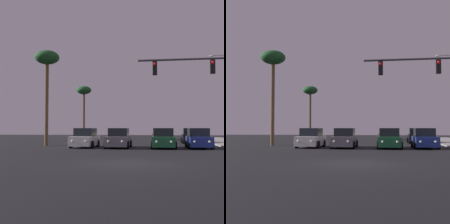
# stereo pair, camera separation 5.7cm
# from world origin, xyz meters

# --- Properties ---
(ground_plane) EXTENTS (120.00, 120.00, 0.00)m
(ground_plane) POSITION_xyz_m (0.00, 0.00, 0.00)
(ground_plane) COLOR black
(car_black) EXTENTS (2.04, 4.33, 1.68)m
(car_black) POSITION_xyz_m (5.04, 20.93, 0.76)
(car_black) COLOR black
(car_black) RESTS_ON ground
(car_grey) EXTENTS (2.04, 4.31, 1.68)m
(car_grey) POSITION_xyz_m (-1.91, 11.63, 0.76)
(car_grey) COLOR slate
(car_grey) RESTS_ON ground
(car_green) EXTENTS (2.04, 4.32, 1.68)m
(car_green) POSITION_xyz_m (1.88, 11.61, 0.76)
(car_green) COLOR #195933
(car_green) RESTS_ON ground
(car_tan) EXTENTS (2.04, 4.33, 1.68)m
(car_tan) POSITION_xyz_m (1.61, 30.50, 0.76)
(car_tan) COLOR tan
(car_tan) RESTS_ON ground
(car_white) EXTENTS (2.04, 4.34, 1.68)m
(car_white) POSITION_xyz_m (-4.89, 11.82, 0.76)
(car_white) COLOR silver
(car_white) RESTS_ON ground
(car_blue) EXTENTS (2.04, 4.32, 1.68)m
(car_blue) POSITION_xyz_m (4.79, 12.12, 0.76)
(car_blue) COLOR navy
(car_blue) RESTS_ON ground
(traffic_light_mast) EXTENTS (7.56, 0.36, 6.50)m
(traffic_light_mast) POSITION_xyz_m (5.42, 5.92, 4.74)
(traffic_light_mast) COLOR #38383D
(traffic_light_mast) RESTS_ON sidewalk_right
(palm_tree_near) EXTENTS (2.40, 2.40, 9.25)m
(palm_tree_near) POSITION_xyz_m (-9.24, 14.00, 8.04)
(palm_tree_near) COLOR brown
(palm_tree_near) RESTS_ON ground
(palm_tree_far) EXTENTS (2.40, 2.40, 8.46)m
(palm_tree_far) POSITION_xyz_m (-10.33, 34.00, 7.34)
(palm_tree_far) COLOR brown
(palm_tree_far) RESTS_ON ground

